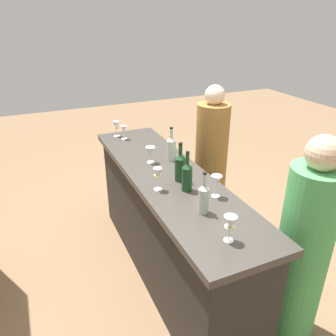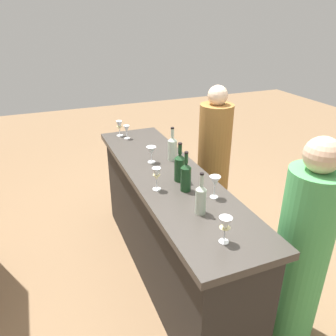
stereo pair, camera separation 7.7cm
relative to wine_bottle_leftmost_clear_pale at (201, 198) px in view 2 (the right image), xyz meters
name	(u,v)px [view 2 (the right image)]	position (x,y,z in m)	size (l,w,h in m)	color
ground_plane	(168,271)	(0.59, -0.02, -1.09)	(12.00, 12.00, 0.00)	#846647
bar_counter	(168,226)	(0.59, -0.02, -0.59)	(2.26, 0.58, 0.98)	#2A2723
wine_bottle_leftmost_clear_pale	(201,198)	(0.00, 0.00, 0.00)	(0.07, 0.07, 0.28)	#B7C6B2
wine_bottle_second_left_olive_green	(186,176)	(0.30, -0.04, 0.01)	(0.07, 0.07, 0.29)	#193D1E
wine_bottle_center_olive_green	(180,167)	(0.46, -0.06, 0.01)	(0.08, 0.08, 0.30)	#193D1E
wine_bottle_second_right_clear_pale	(172,148)	(0.83, -0.16, 0.00)	(0.08, 0.08, 0.29)	#B7C6B2
wine_glass_near_left	(215,182)	(0.14, -0.18, 0.01)	(0.08, 0.08, 0.16)	white
wine_glass_near_center	(225,225)	(-0.31, 0.01, 0.00)	(0.07, 0.07, 0.16)	white
wine_glass_near_right	(151,151)	(0.85, 0.02, -0.01)	(0.08, 0.08, 0.14)	white
wine_glass_far_left	(127,129)	(1.49, 0.06, -0.01)	(0.06, 0.06, 0.14)	white
wine_glass_far_center	(119,126)	(1.59, 0.10, 0.00)	(0.07, 0.07, 0.16)	white
wine_glass_far_right	(157,175)	(0.39, 0.15, 0.01)	(0.06, 0.06, 0.17)	white
person_left_guest	(301,255)	(-0.31, -0.59, -0.39)	(0.41, 0.41, 1.51)	#4CA559
person_center_guest	(213,165)	(1.13, -0.74, -0.39)	(0.34, 0.34, 1.52)	#9E6B33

